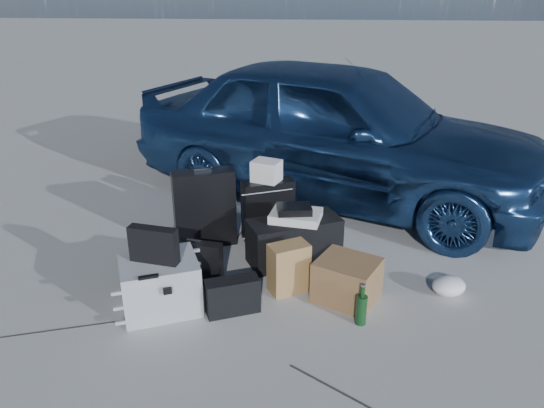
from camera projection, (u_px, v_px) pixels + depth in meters
The scene contains 16 objects.
ground at pixel (263, 301), 4.17m from camera, with size 60.00×60.00×0.00m, color #9E9D99.
car at pixel (336, 130), 5.88m from camera, with size 1.85×4.60×1.57m, color #2D558E.
pelican_case at pixel (160, 285), 4.00m from camera, with size 0.56×0.46×0.41m, color #ABADB0.
laptop_bag at pixel (154, 245), 3.86m from camera, with size 0.37×0.09×0.27m, color black.
briefcase at pixel (195, 262), 4.37m from camera, with size 0.47×0.10×0.36m, color black.
suitcase_left at pixel (205, 208), 4.92m from camera, with size 0.56×0.20×0.73m, color black.
suitcase_right at pixel (268, 210), 5.06m from camera, with size 0.49×0.18×0.59m, color black.
white_carton at pixel (266, 171), 4.91m from camera, with size 0.25×0.20×0.20m, color silver.
duffel_bag at pixel (294, 240), 4.68m from camera, with size 0.80×0.34×0.40m, color black.
flat_box_white at pixel (296, 216), 4.59m from camera, with size 0.43×0.32×0.07m, color silver.
flat_box_black at pixel (294, 209), 4.55m from camera, with size 0.29×0.21×0.06m, color black.
kraft_bag at pixel (289, 268), 4.23m from camera, with size 0.31×0.19×0.41m, color olive.
cardboard_box at pixel (347, 280), 4.13m from camera, with size 0.45×0.39×0.34m, color olive.
plastic_bag at pixel (449, 286), 4.23m from camera, with size 0.27×0.23×0.15m, color white.
messenger_bag at pixel (232, 296), 3.97m from camera, with size 0.40×0.15×0.28m, color black.
green_bottle at pixel (362, 305), 3.83m from camera, with size 0.08×0.08×0.32m, color #103315.
Camera 1 is at (0.33, -3.51, 2.34)m, focal length 35.00 mm.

